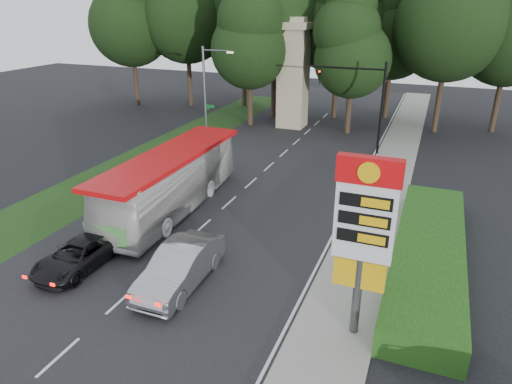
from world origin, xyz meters
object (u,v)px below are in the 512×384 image
at_px(traffic_signal_mast, 365,95).
at_px(suv_charcoal, 79,255).
at_px(sedan_silver, 180,267).
at_px(streetlight_signs, 207,91).
at_px(transit_bus, 172,182).
at_px(monument, 293,73).
at_px(gas_station_pylon, 364,226).

xyz_separation_m(traffic_signal_mast, suv_charcoal, (-9.02, -22.08, -4.03)).
bearing_deg(suv_charcoal, sedan_silver, 7.09).
bearing_deg(streetlight_signs, transit_bus, -71.69).
relative_size(traffic_signal_mast, streetlight_signs, 0.90).
bearing_deg(sedan_silver, monument, 96.75).
xyz_separation_m(streetlight_signs, monument, (4.99, 7.99, 0.67)).
distance_m(monument, suv_charcoal, 28.46).
distance_m(gas_station_pylon, streetlight_signs, 25.74).
xyz_separation_m(sedan_silver, suv_charcoal, (-5.01, -0.51, -0.23)).
bearing_deg(monument, traffic_signal_mast, -38.00).
relative_size(gas_station_pylon, monument, 0.68).
height_order(gas_station_pylon, transit_bus, gas_station_pylon).
xyz_separation_m(traffic_signal_mast, transit_bus, (-8.39, -14.93, -2.97)).
bearing_deg(gas_station_pylon, transit_bus, 149.28).
height_order(gas_station_pylon, traffic_signal_mast, traffic_signal_mast).
relative_size(gas_station_pylon, traffic_signal_mast, 0.95).
bearing_deg(transit_bus, streetlight_signs, 105.31).
height_order(monument, suv_charcoal, monument).
relative_size(traffic_signal_mast, transit_bus, 0.59).
height_order(gas_station_pylon, sedan_silver, gas_station_pylon).
height_order(streetlight_signs, transit_bus, streetlight_signs).
relative_size(streetlight_signs, suv_charcoal, 1.72).
xyz_separation_m(gas_station_pylon, streetlight_signs, (-16.19, 20.01, -0.01)).
bearing_deg(streetlight_signs, suv_charcoal, -79.70).
bearing_deg(traffic_signal_mast, transit_bus, -119.32).
relative_size(streetlight_signs, transit_bus, 0.66).
relative_size(gas_station_pylon, transit_bus, 0.56).
bearing_deg(traffic_signal_mast, sedan_silver, -100.52).
bearing_deg(gas_station_pylon, traffic_signal_mast, 99.09).
xyz_separation_m(gas_station_pylon, transit_bus, (-11.90, 7.07, -2.75)).
distance_m(gas_station_pylon, sedan_silver, 8.34).
distance_m(traffic_signal_mast, sedan_silver, 22.26).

